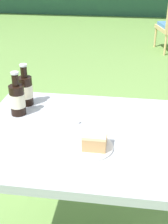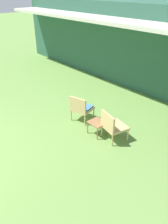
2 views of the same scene
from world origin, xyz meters
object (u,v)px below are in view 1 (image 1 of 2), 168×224
cola_bottle_far (17,99)px  patio_table (81,144)px  cola_bottle_near (25,90)px  cake_on_plate (92,143)px

cola_bottle_far → patio_table: bearing=-20.7°
cola_bottle_near → patio_table: bearing=-36.1°
patio_table → cola_bottle_near: cola_bottle_near is taller
cake_on_plate → cola_bottle_near: bearing=137.3°
patio_table → cola_bottle_far: size_ratio=4.29×
cola_bottle_near → cola_bottle_far: (-0.01, -0.11, 0.00)m
cake_on_plate → cola_bottle_near: cola_bottle_near is taller
patio_table → cake_on_plate: 0.17m
cola_bottle_far → cola_bottle_near: bearing=87.4°
cake_on_plate → cola_bottle_near: (-0.40, 0.37, 0.06)m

